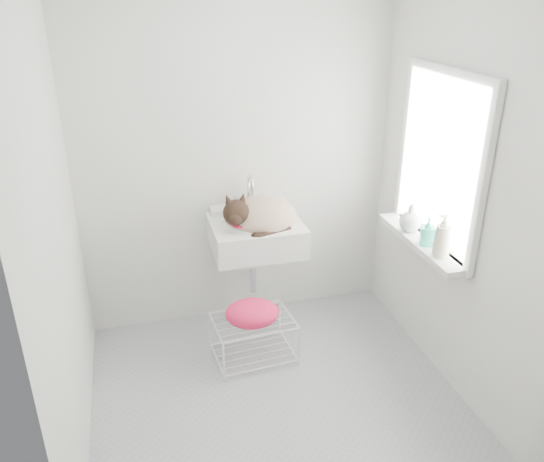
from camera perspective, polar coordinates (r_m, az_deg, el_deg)
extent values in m
cube|color=#9EA3A9|center=(3.51, 0.35, -16.76)|extent=(2.20, 2.00, 0.02)
cube|color=silver|center=(3.77, -3.70, 8.01)|extent=(2.20, 0.02, 2.50)
cube|color=silver|center=(3.30, 19.21, 4.22)|extent=(0.02, 2.00, 2.50)
cube|color=silver|center=(2.79, -21.96, 0.07)|extent=(0.02, 2.00, 2.50)
cube|color=white|center=(3.42, 17.42, 6.93)|extent=(0.01, 0.80, 1.00)
cube|color=white|center=(3.41, 17.21, 6.92)|extent=(0.04, 0.90, 1.10)
cube|color=white|center=(3.56, 15.35, -1.10)|extent=(0.16, 0.88, 0.04)
cube|color=white|center=(3.68, -1.73, 0.99)|extent=(0.61, 0.53, 0.24)
ellipsoid|color=tan|center=(3.66, -1.24, 1.41)|extent=(0.48, 0.42, 0.25)
sphere|color=black|center=(3.51, -3.83, 2.31)|extent=(0.18, 0.18, 0.18)
torus|color=#AD0225|center=(3.53, -3.47, 1.55)|extent=(0.16, 0.15, 0.07)
cube|color=silver|center=(3.71, -1.95, -11.24)|extent=(0.53, 0.39, 0.30)
ellipsoid|color=red|center=(3.57, -2.11, -9.21)|extent=(0.39, 0.30, 0.14)
imported|color=white|center=(3.37, 17.22, -2.52)|extent=(0.09, 0.09, 0.23)
imported|color=teal|center=(3.49, 15.89, -1.38)|extent=(0.11, 0.11, 0.18)
imported|color=silver|center=(3.66, 14.22, 0.05)|extent=(0.20, 0.20, 0.18)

